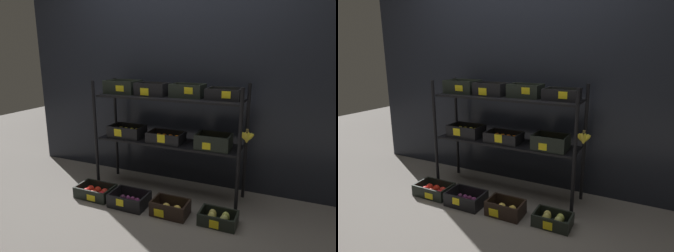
% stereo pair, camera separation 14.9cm
% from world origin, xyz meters
% --- Properties ---
extents(ground_plane, '(10.00, 10.00, 0.00)m').
position_xyz_m(ground_plane, '(0.00, 0.00, 0.00)').
color(ground_plane, '#605B56').
extents(storefront_wall, '(3.85, 0.12, 2.20)m').
position_xyz_m(storefront_wall, '(0.00, 0.39, 1.10)').
color(storefront_wall, black).
rests_on(storefront_wall, ground_plane).
extents(display_rack, '(1.57, 0.40, 1.12)m').
position_xyz_m(display_rack, '(-0.02, 0.00, 0.78)').
color(display_rack, black).
rests_on(display_rack, ground_plane).
extents(crate_ground_apple_red, '(0.36, 0.24, 0.11)m').
position_xyz_m(crate_ground_apple_red, '(-0.62, -0.38, 0.04)').
color(crate_ground_apple_red, black).
rests_on(crate_ground_apple_red, ground_plane).
extents(crate_ground_plum, '(0.35, 0.25, 0.13)m').
position_xyz_m(crate_ground_plum, '(-0.22, -0.40, 0.04)').
color(crate_ground_plum, black).
rests_on(crate_ground_plum, ground_plane).
extents(crate_ground_apple_gold, '(0.32, 0.21, 0.13)m').
position_xyz_m(crate_ground_apple_gold, '(0.20, -0.40, 0.05)').
color(crate_ground_apple_gold, black).
rests_on(crate_ground_apple_gold, ground_plane).
extents(crate_ground_pear, '(0.31, 0.21, 0.11)m').
position_xyz_m(crate_ground_pear, '(0.62, -0.37, 0.05)').
color(crate_ground_pear, black).
rests_on(crate_ground_pear, ground_plane).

